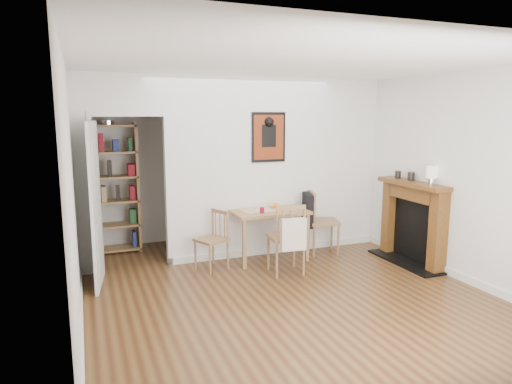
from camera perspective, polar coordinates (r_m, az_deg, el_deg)
name	(u,v)px	position (r m, az deg, el deg)	size (l,w,h in m)	color
ground	(280,288)	(5.64, 3.01, -11.93)	(5.20, 5.20, 0.00)	brown
room_shell	(249,169)	(6.57, -0.89, 2.87)	(5.20, 5.20, 5.20)	silver
dining_table	(269,216)	(6.54, 1.61, -3.03)	(1.07, 0.68, 0.73)	olive
chair_left	(211,240)	(6.20, -5.60, -6.05)	(0.53, 0.53, 0.80)	#9C7449
chair_right	(322,221)	(6.94, 8.26, -3.63)	(0.63, 0.58, 0.95)	#9C7449
chair_front	(286,238)	(6.02, 3.79, -5.71)	(0.52, 0.57, 0.95)	#9C7449
bookshelf	(111,189)	(7.18, -17.71, 0.30)	(0.82, 0.33, 1.95)	olive
fireplace	(413,220)	(6.79, 19.06, -3.29)	(0.45, 1.25, 1.16)	brown
red_glass	(262,210)	(6.32, 0.76, -2.28)	(0.06, 0.06, 0.08)	maroon
orange_fruit	(276,206)	(6.63, 2.53, -1.71)	(0.09, 0.09, 0.09)	orange
placemat	(257,210)	(6.50, 0.19, -2.29)	(0.44, 0.33, 0.00)	beige
notebook	(284,208)	(6.62, 3.55, -2.04)	(0.28, 0.21, 0.01)	silver
mantel_lamp	(432,173)	(6.46, 21.14, 2.22)	(0.16, 0.16, 0.24)	silver
ceramic_jar_a	(411,176)	(6.76, 18.83, 1.87)	(0.10, 0.10, 0.12)	black
ceramic_jar_b	(398,175)	(6.94, 17.33, 2.09)	(0.09, 0.09, 0.11)	black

